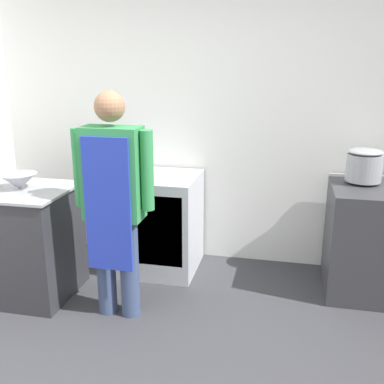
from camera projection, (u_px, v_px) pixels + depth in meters
wall_back at (210, 118)px, 4.09m from camera, size 8.00×0.05×2.70m
prep_counter at (10, 241)px, 3.64m from camera, size 1.07×0.69×0.89m
fridge_unit at (159, 222)px, 4.07m from camera, size 0.69×0.67×0.88m
person_cook at (114, 196)px, 3.16m from camera, size 0.59×0.24×1.66m
mixing_bowl at (19, 181)px, 3.47m from camera, size 0.28×0.28×0.12m
stock_pot at (364, 165)px, 3.62m from camera, size 0.28×0.28×0.27m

